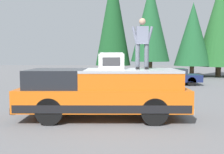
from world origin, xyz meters
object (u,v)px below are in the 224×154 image
at_px(person_on_truck_bed, 142,42).
at_px(parked_car_maroon, 90,77).
at_px(compressor_unit, 111,61).
at_px(pickup_truck, 103,92).
at_px(parked_car_navy, 171,77).

xyz_separation_m(person_on_truck_bed, parked_car_maroon, (9.58, 2.66, -1.97)).
relative_size(compressor_unit, parked_car_maroon, 0.20).
distance_m(pickup_truck, parked_car_navy, 10.74).
height_order(pickup_truck, person_on_truck_bed, person_on_truck_bed).
distance_m(person_on_truck_bed, parked_car_navy, 10.37).
bearing_deg(person_on_truck_bed, compressor_unit, 84.30).
xyz_separation_m(pickup_truck, parked_car_maroon, (9.66, 1.36, -0.29)).
height_order(pickup_truck, parked_car_navy, pickup_truck).
height_order(parked_car_navy, parked_car_maroon, same).
bearing_deg(compressor_unit, pickup_truck, 123.28).
distance_m(pickup_truck, person_on_truck_bed, 2.12).
relative_size(pickup_truck, parked_car_navy, 1.35).
xyz_separation_m(compressor_unit, parked_car_maroon, (9.48, 1.64, -1.35)).
distance_m(compressor_unit, parked_car_navy, 10.54).
distance_m(pickup_truck, parked_car_maroon, 9.76).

